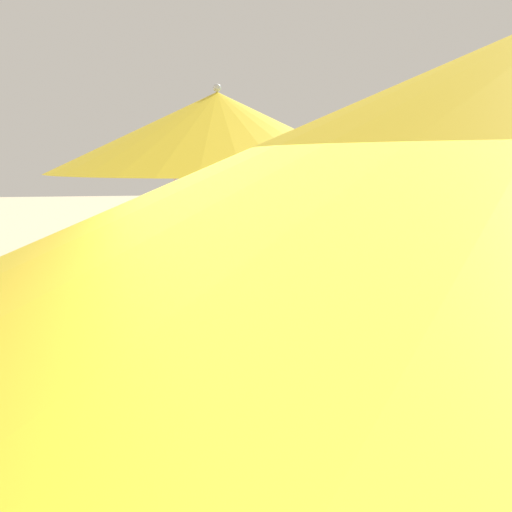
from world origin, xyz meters
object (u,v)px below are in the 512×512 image
object	(u,v)px
lounger_second_inland	(353,486)
person_walking_near	(186,204)
umbrella_farthest	(174,164)
lounger_fourth_shoreside	(239,258)
lounger_farthest_shoreside	(206,237)
lounger_third_shoreside	(271,288)
cooler_box	(497,312)
umbrella_second	(217,133)
umbrella_third	(228,151)
lounger_third_inland	(314,326)
person_walking_mid	(119,286)
lounger_second_shoreside	(301,377)
umbrella_fourth	(200,155)

from	to	relation	value
lounger_second_inland	person_walking_near	world-z (taller)	person_walking_near
umbrella_farthest	lounger_second_inland	bearing A→B (deg)	-86.94
lounger_fourth_shoreside	lounger_farthest_shoreside	world-z (taller)	lounger_farthest_shoreside
lounger_third_shoreside	person_walking_near	bearing A→B (deg)	95.04
lounger_second_inland	person_walking_near	xyz separation A→B (m)	(-0.19, 15.41, 0.72)
lounger_farthest_shoreside	cooler_box	distance (m)	9.55
umbrella_second	lounger_third_shoreside	size ratio (longest dim) A/B	1.90
umbrella_third	cooler_box	distance (m)	4.70
umbrella_second	lounger_third_inland	world-z (taller)	umbrella_second
lounger_farthest_shoreside	person_walking_near	xyz separation A→B (m)	(-0.44, 2.08, 0.79)
lounger_third_shoreside	person_walking_mid	bearing A→B (deg)	-133.98
lounger_second_shoreside	cooler_box	xyz separation A→B (m)	(3.68, 2.49, -0.15)
lounger_fourth_shoreside	umbrella_farthest	distance (m)	3.60
umbrella_farthest	person_walking_mid	xyz separation A→B (m)	(-1.02, -8.55, -1.38)
lounger_second_inland	lounger_fourth_shoreside	size ratio (longest dim) A/B	1.13
person_walking_near	umbrella_second	bearing A→B (deg)	177.00
lounger_third_shoreside	lounger_second_shoreside	bearing A→B (deg)	-98.23
lounger_second_inland	umbrella_fourth	xyz separation A→B (m)	(-0.28, 8.52, 2.20)
umbrella_second	umbrella_farthest	distance (m)	11.23
lounger_second_shoreside	lounger_second_inland	size ratio (longest dim) A/B	0.94
lounger_third_inland	umbrella_farthest	bearing A→B (deg)	109.10
person_walking_near	person_walking_mid	xyz separation A→B (m)	(-1.49, -11.66, -0.10)
lounger_farthest_shoreside	person_walking_near	size ratio (longest dim) A/B	0.81
umbrella_farthest	lounger_third_shoreside	bearing A→B (deg)	-77.10
lounger_second_inland	lounger_farthest_shoreside	world-z (taller)	lounger_second_inland
umbrella_third	cooler_box	bearing A→B (deg)	-10.71
lounger_third_inland	person_walking_near	world-z (taller)	person_walking_near
person_walking_near	umbrella_third	bearing A→B (deg)	179.54
umbrella_third	umbrella_fourth	bearing A→B (deg)	92.41
umbrella_fourth	person_walking_near	size ratio (longest dim) A/B	1.63
umbrella_second	lounger_third_inland	distance (m)	4.12
lounger_fourth_shoreside	umbrella_second	bearing A→B (deg)	-109.76
umbrella_second	person_walking_near	bearing A→B (deg)	87.70
umbrella_farthest	person_walking_mid	bearing A→B (deg)	-96.82
lounger_fourth_shoreside	person_walking_mid	distance (m)	6.40
umbrella_second	cooler_box	xyz separation A→B (m)	(4.59, 3.40, -2.48)
lounger_fourth_shoreside	person_walking_mid	size ratio (longest dim) A/B	0.84
lounger_second_shoreside	umbrella_fourth	size ratio (longest dim) A/B	0.50
lounger_second_shoreside	person_walking_mid	distance (m)	2.61
person_walking_mid	umbrella_farthest	bearing A→B (deg)	-24.42
person_walking_near	lounger_third_shoreside	bearing A→B (deg)	-175.03
lounger_second_shoreside	lounger_third_shoreside	world-z (taller)	lounger_second_shoreside
umbrella_second	person_walking_mid	xyz separation A→B (m)	(-0.92, 2.68, -1.71)
umbrella_fourth	cooler_box	xyz separation A→B (m)	(4.11, -4.05, -2.35)
person_walking_near	lounger_second_shoreside	bearing A→B (deg)	-179.29
lounger_second_shoreside	lounger_farthest_shoreside	xyz separation A→B (m)	(0.11, 11.34, -0.07)
lounger_second_shoreside	umbrella_fourth	bearing A→B (deg)	86.71
lounger_third_inland	lounger_second_shoreside	bearing A→B (deg)	-100.16
lounger_fourth_shoreside	cooler_box	world-z (taller)	lounger_fourth_shoreside
umbrella_second	lounger_second_shoreside	xyz separation A→B (m)	(0.91, 0.91, -2.33)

